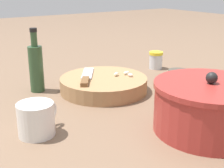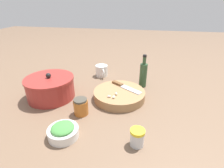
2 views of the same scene
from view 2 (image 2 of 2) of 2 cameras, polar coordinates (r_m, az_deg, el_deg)
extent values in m
plane|color=brown|center=(1.02, -2.60, -4.58)|extent=(5.00, 5.00, 0.00)
cylinder|color=#9E754C|center=(1.00, 2.37, -3.53)|extent=(0.29, 0.29, 0.05)
cube|color=brown|center=(1.06, 1.84, 0.22)|extent=(0.06, 0.07, 0.01)
cube|color=silver|center=(1.00, 6.20, -1.83)|extent=(0.10, 0.13, 0.01)
ellipsoid|color=#EDE8CB|center=(0.95, 1.37, -3.17)|extent=(0.02, 0.02, 0.01)
ellipsoid|color=silver|center=(0.92, 0.56, -4.27)|extent=(0.02, 0.02, 0.01)
ellipsoid|color=silver|center=(0.92, -0.96, -4.07)|extent=(0.02, 0.02, 0.01)
cylinder|color=silver|center=(0.77, -15.61, -15.11)|extent=(0.13, 0.13, 0.04)
torus|color=silver|center=(0.76, -15.79, -14.01)|extent=(0.13, 0.13, 0.01)
ellipsoid|color=#478E42|center=(0.76, -15.85, -13.64)|extent=(0.09, 0.09, 0.03)
cylinder|color=silver|center=(0.71, 8.17, -17.24)|extent=(0.05, 0.05, 0.06)
cylinder|color=yellow|center=(0.69, 8.36, -15.06)|extent=(0.06, 0.06, 0.01)
cylinder|color=silver|center=(1.29, -3.41, 4.38)|extent=(0.09, 0.09, 0.08)
torus|color=silver|center=(1.25, -2.92, 3.68)|extent=(0.05, 0.03, 0.06)
cylinder|color=#B26023|center=(0.88, -10.11, -7.52)|extent=(0.07, 0.07, 0.07)
cylinder|color=#474238|center=(0.86, -10.33, -5.20)|extent=(0.07, 0.07, 0.01)
cylinder|color=#2D4C2D|center=(1.13, 10.13, 2.77)|extent=(0.05, 0.05, 0.15)
cylinder|color=#2D4C2D|center=(1.10, 10.54, 7.54)|extent=(0.02, 0.02, 0.05)
cylinder|color=black|center=(1.09, 10.66, 9.02)|extent=(0.02, 0.02, 0.01)
cylinder|color=#9E2D28|center=(1.06, -19.41, -1.41)|extent=(0.26, 0.26, 0.11)
cylinder|color=#9E2D28|center=(1.03, -19.91, 1.61)|extent=(0.27, 0.27, 0.01)
sphere|color=black|center=(1.02, -20.07, 2.63)|extent=(0.03, 0.03, 0.03)
camera|label=1|loc=(1.70, -25.22, 18.24)|focal=50.00mm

